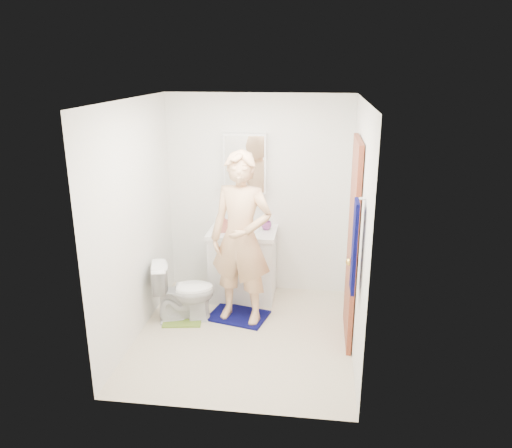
{
  "coord_description": "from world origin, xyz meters",
  "views": [
    {
      "loc": [
        0.71,
        -4.55,
        2.72
      ],
      "look_at": [
        0.09,
        0.25,
        1.15
      ],
      "focal_mm": 35.0,
      "sensor_mm": 36.0,
      "label": 1
    }
  ],
  "objects": [
    {
      "name": "ceiling",
      "position": [
        0.0,
        0.0,
        2.41
      ],
      "size": [
        2.2,
        2.4,
        0.02
      ],
      "primitive_type": "cube",
      "color": "white",
      "rests_on": "ground"
    },
    {
      "name": "wall_back",
      "position": [
        0.0,
        1.21,
        1.2
      ],
      "size": [
        2.2,
        0.02,
        2.4
      ],
      "primitive_type": "cube",
      "color": "white",
      "rests_on": "ground"
    },
    {
      "name": "medicine_cabinet",
      "position": [
        -0.15,
        1.14,
        1.6
      ],
      "size": [
        0.5,
        0.12,
        0.7
      ],
      "primitive_type": "cube",
      "color": "white",
      "rests_on": "wall_back"
    },
    {
      "name": "wall_front",
      "position": [
        0.0,
        -1.21,
        1.2
      ],
      "size": [
        2.2,
        0.02,
        2.4
      ],
      "primitive_type": "cube",
      "color": "white",
      "rests_on": "ground"
    },
    {
      "name": "door",
      "position": [
        1.07,
        0.15,
        1.02
      ],
      "size": [
        0.05,
        0.8,
        2.05
      ],
      "primitive_type": "cube",
      "color": "#A1492C",
      "rests_on": "ground"
    },
    {
      "name": "towel_hook",
      "position": [
        1.07,
        -0.57,
        1.67
      ],
      "size": [
        0.06,
        0.02,
        0.02
      ],
      "primitive_type": "cylinder",
      "rotation": [
        0.0,
        1.57,
        0.0
      ],
      "color": "silver",
      "rests_on": "wall_right"
    },
    {
      "name": "wall_right",
      "position": [
        1.11,
        0.0,
        1.2
      ],
      "size": [
        0.02,
        2.4,
        2.4
      ],
      "primitive_type": "cube",
      "color": "white",
      "rests_on": "ground"
    },
    {
      "name": "vanity_cabinet",
      "position": [
        -0.15,
        0.91,
        0.4
      ],
      "size": [
        0.75,
        0.55,
        0.8
      ],
      "primitive_type": "cube",
      "color": "white",
      "rests_on": "floor"
    },
    {
      "name": "toothbrush_cup",
      "position": [
        0.12,
        0.98,
        0.9
      ],
      "size": [
        0.14,
        0.14,
        0.1
      ],
      "primitive_type": "imported",
      "rotation": [
        0.0,
        0.0,
        0.16
      ],
      "color": "#944393",
      "rests_on": "countertop"
    },
    {
      "name": "soap_dispenser",
      "position": [
        -0.35,
        0.83,
        0.95
      ],
      "size": [
        0.12,
        0.12,
        0.21
      ],
      "primitive_type": "imported",
      "rotation": [
        0.0,
        0.0,
        0.33
      ],
      "color": "#D47363",
      "rests_on": "countertop"
    },
    {
      "name": "door_knob",
      "position": [
        1.03,
        -0.17,
        0.95
      ],
      "size": [
        0.07,
        0.07,
        0.07
      ],
      "primitive_type": "sphere",
      "color": "gold",
      "rests_on": "door"
    },
    {
      "name": "wall_left",
      "position": [
        -1.11,
        0.0,
        1.2
      ],
      "size": [
        0.02,
        2.4,
        2.4
      ],
      "primitive_type": "cube",
      "color": "white",
      "rests_on": "ground"
    },
    {
      "name": "bath_mat",
      "position": [
        -0.12,
        0.39,
        0.01
      ],
      "size": [
        0.72,
        0.58,
        0.02
      ],
      "primitive_type": "cube",
      "rotation": [
        0.0,
        0.0,
        -0.24
      ],
      "color": "#070844",
      "rests_on": "floor"
    },
    {
      "name": "toilet",
      "position": [
        -0.71,
        0.27,
        0.34
      ],
      "size": [
        0.74,
        0.54,
        0.67
      ],
      "primitive_type": "imported",
      "rotation": [
        0.0,
        0.0,
        1.84
      ],
      "color": "white",
      "rests_on": "floor"
    },
    {
      "name": "faucet",
      "position": [
        -0.15,
        1.09,
        0.91
      ],
      "size": [
        0.03,
        0.03,
        0.12
      ],
      "primitive_type": "cylinder",
      "color": "silver",
      "rests_on": "countertop"
    },
    {
      "name": "countertop",
      "position": [
        -0.15,
        0.91,
        0.83
      ],
      "size": [
        0.79,
        0.59,
        0.05
      ],
      "primitive_type": "cube",
      "color": "white",
      "rests_on": "vanity_cabinet"
    },
    {
      "name": "green_rug",
      "position": [
        -0.72,
        0.23,
        0.01
      ],
      "size": [
        0.46,
        0.41,
        0.02
      ],
      "primitive_type": "cube",
      "rotation": [
        0.0,
        0.0,
        0.16
      ],
      "color": "olive",
      "rests_on": "floor"
    },
    {
      "name": "mirror_panel",
      "position": [
        -0.15,
        1.08,
        1.6
      ],
      "size": [
        0.46,
        0.01,
        0.66
      ],
      "primitive_type": "cube",
      "color": "white",
      "rests_on": "wall_back"
    },
    {
      "name": "floor",
      "position": [
        0.0,
        0.0,
        -0.01
      ],
      "size": [
        2.2,
        2.4,
        0.02
      ],
      "primitive_type": "cube",
      "color": "beige",
      "rests_on": "ground"
    },
    {
      "name": "towel",
      "position": [
        1.03,
        -0.57,
        1.25
      ],
      "size": [
        0.03,
        0.24,
        0.8
      ],
      "primitive_type": "cube",
      "color": "#070844",
      "rests_on": "wall_right"
    },
    {
      "name": "sink_basin",
      "position": [
        -0.15,
        0.91,
        0.84
      ],
      "size": [
        0.4,
        0.4,
        0.03
      ],
      "primitive_type": "cylinder",
      "color": "white",
      "rests_on": "countertop"
    },
    {
      "name": "man",
      "position": [
        -0.07,
        0.33,
        0.95
      ],
      "size": [
        0.76,
        0.58,
        1.86
      ],
      "primitive_type": "imported",
      "rotation": [
        0.0,
        0.0,
        -0.22
      ],
      "color": "#E1AE7E",
      "rests_on": "bath_mat"
    }
  ]
}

